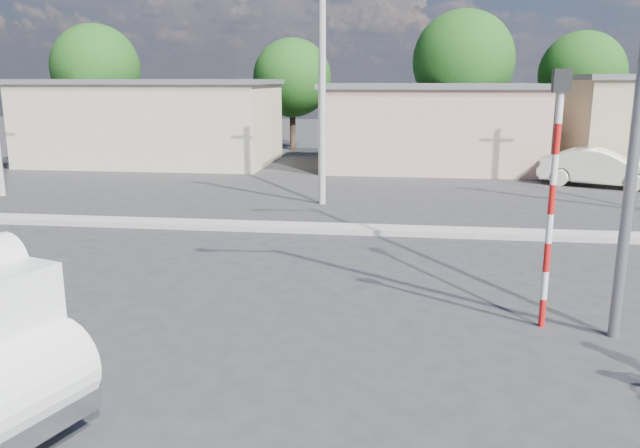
# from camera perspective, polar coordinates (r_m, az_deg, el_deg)

# --- Properties ---
(ground_plane) EXTENTS (120.00, 120.00, 0.00)m
(ground_plane) POSITION_cam_1_polar(r_m,az_deg,el_deg) (10.03, 2.85, -11.64)
(ground_plane) COLOR #2B2B2D
(ground_plane) RESTS_ON ground
(median) EXTENTS (40.00, 0.80, 0.16)m
(median) POSITION_cam_1_polar(r_m,az_deg,el_deg) (17.59, 5.00, -0.53)
(median) COLOR #99968E
(median) RESTS_ON ground
(car_cream) EXTENTS (4.87, 3.24, 1.52)m
(car_cream) POSITION_cam_1_polar(r_m,az_deg,el_deg) (27.55, 24.21, 4.72)
(car_cream) COLOR white
(car_cream) RESTS_ON ground
(traffic_pole) EXTENTS (0.28, 0.18, 4.36)m
(traffic_pole) POSITION_cam_1_polar(r_m,az_deg,el_deg) (11.00, 20.58, 3.88)
(traffic_pole) COLOR red
(traffic_pole) RESTS_ON ground
(streetlight) EXTENTS (2.34, 0.22, 9.00)m
(streetlight) POSITION_cam_1_polar(r_m,az_deg,el_deg) (10.88, 26.97, 15.77)
(streetlight) COLOR slate
(streetlight) RESTS_ON ground
(building_row) EXTENTS (37.80, 7.30, 4.44)m
(building_row) POSITION_cam_1_polar(r_m,az_deg,el_deg) (31.16, 8.31, 9.09)
(building_row) COLOR #BCB18E
(building_row) RESTS_ON ground
(tree_row) EXTENTS (51.24, 7.43, 8.42)m
(tree_row) POSITION_cam_1_polar(r_m,az_deg,el_deg) (38.23, 18.17, 13.53)
(tree_row) COLOR #38281E
(tree_row) RESTS_ON ground
(utility_poles) EXTENTS (35.40, 0.24, 8.00)m
(utility_poles) POSITION_cam_1_polar(r_m,az_deg,el_deg) (21.25, 14.72, 12.28)
(utility_poles) COLOR #99968E
(utility_poles) RESTS_ON ground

